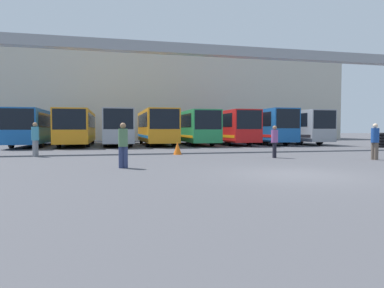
{
  "coord_description": "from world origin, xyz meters",
  "views": [
    {
      "loc": [
        -5.82,
        -10.05,
        1.49
      ],
      "look_at": [
        0.42,
        16.55,
        0.3
      ],
      "focal_mm": 32.0,
      "sensor_mm": 36.0,
      "label": 1
    }
  ],
  "objects_px": {
    "bus_slot_2": "(117,126)",
    "traffic_cone": "(177,148)",
    "pedestrian_mid_right": "(123,144)",
    "pedestrian_mid_left": "(275,141)",
    "bus_slot_0": "(36,126)",
    "pedestrian_near_left": "(35,138)",
    "bus_slot_4": "(192,126)",
    "bus_slot_6": "(262,125)",
    "pedestrian_near_center": "(375,141)",
    "bus_slot_1": "(77,126)",
    "tire_stack": "(381,140)",
    "bus_slot_7": "(293,125)",
    "bus_slot_5": "(227,126)",
    "bus_slot_3": "(156,125)"
  },
  "relations": [
    {
      "from": "bus_slot_2",
      "to": "bus_slot_7",
      "type": "bearing_deg",
      "value": -2.28
    },
    {
      "from": "tire_stack",
      "to": "bus_slot_7",
      "type": "bearing_deg",
      "value": 110.23
    },
    {
      "from": "bus_slot_3",
      "to": "tire_stack",
      "type": "height_order",
      "value": "bus_slot_3"
    },
    {
      "from": "bus_slot_2",
      "to": "pedestrian_near_center",
      "type": "bearing_deg",
      "value": -57.27
    },
    {
      "from": "bus_slot_4",
      "to": "pedestrian_mid_right",
      "type": "xyz_separation_m",
      "value": [
        -7.18,
        -18.86,
        -0.88
      ]
    },
    {
      "from": "pedestrian_mid_right",
      "to": "bus_slot_5",
      "type": "bearing_deg",
      "value": 64.34
    },
    {
      "from": "bus_slot_4",
      "to": "tire_stack",
      "type": "relative_size",
      "value": 9.32
    },
    {
      "from": "bus_slot_5",
      "to": "pedestrian_near_left",
      "type": "height_order",
      "value": "bus_slot_5"
    },
    {
      "from": "bus_slot_6",
      "to": "bus_slot_7",
      "type": "relative_size",
      "value": 0.96
    },
    {
      "from": "bus_slot_5",
      "to": "bus_slot_6",
      "type": "height_order",
      "value": "bus_slot_6"
    },
    {
      "from": "bus_slot_4",
      "to": "pedestrian_mid_right",
      "type": "bearing_deg",
      "value": -110.84
    },
    {
      "from": "bus_slot_5",
      "to": "tire_stack",
      "type": "bearing_deg",
      "value": -40.57
    },
    {
      "from": "bus_slot_3",
      "to": "pedestrian_mid_right",
      "type": "height_order",
      "value": "bus_slot_3"
    },
    {
      "from": "bus_slot_2",
      "to": "traffic_cone",
      "type": "xyz_separation_m",
      "value": [
        3.23,
        -13.03,
        -1.45
      ]
    },
    {
      "from": "bus_slot_1",
      "to": "bus_slot_6",
      "type": "distance_m",
      "value": 17.76
    },
    {
      "from": "pedestrian_mid_left",
      "to": "traffic_cone",
      "type": "distance_m",
      "value": 5.63
    },
    {
      "from": "bus_slot_7",
      "to": "pedestrian_near_left",
      "type": "height_order",
      "value": "bus_slot_7"
    },
    {
      "from": "bus_slot_0",
      "to": "bus_slot_5",
      "type": "relative_size",
      "value": 1.08
    },
    {
      "from": "bus_slot_0",
      "to": "bus_slot_7",
      "type": "relative_size",
      "value": 1.14
    },
    {
      "from": "bus_slot_6",
      "to": "pedestrian_near_left",
      "type": "distance_m",
      "value": 22.16
    },
    {
      "from": "bus_slot_4",
      "to": "bus_slot_7",
      "type": "bearing_deg",
      "value": -1.2
    },
    {
      "from": "bus_slot_0",
      "to": "pedestrian_near_left",
      "type": "distance_m",
      "value": 13.06
    },
    {
      "from": "tire_stack",
      "to": "bus_slot_0",
      "type": "bearing_deg",
      "value": 161.75
    },
    {
      "from": "traffic_cone",
      "to": "bus_slot_0",
      "type": "bearing_deg",
      "value": 128.25
    },
    {
      "from": "bus_slot_3",
      "to": "bus_slot_7",
      "type": "distance_m",
      "value": 14.19
    },
    {
      "from": "traffic_cone",
      "to": "bus_slot_1",
      "type": "bearing_deg",
      "value": 117.4
    },
    {
      "from": "bus_slot_2",
      "to": "traffic_cone",
      "type": "relative_size",
      "value": 16.28
    },
    {
      "from": "bus_slot_6",
      "to": "traffic_cone",
      "type": "relative_size",
      "value": 13.81
    },
    {
      "from": "bus_slot_6",
      "to": "pedestrian_mid_left",
      "type": "xyz_separation_m",
      "value": [
        -6.47,
        -15.46,
        -1.03
      ]
    },
    {
      "from": "bus_slot_3",
      "to": "pedestrian_mid_right",
      "type": "xyz_separation_m",
      "value": [
        -3.63,
        -18.78,
        -0.92
      ]
    },
    {
      "from": "bus_slot_1",
      "to": "pedestrian_mid_left",
      "type": "height_order",
      "value": "bus_slot_1"
    },
    {
      "from": "pedestrian_near_center",
      "to": "tire_stack",
      "type": "height_order",
      "value": "pedestrian_near_center"
    },
    {
      "from": "bus_slot_0",
      "to": "traffic_cone",
      "type": "bearing_deg",
      "value": -51.75
    },
    {
      "from": "bus_slot_7",
      "to": "traffic_cone",
      "type": "bearing_deg",
      "value": -139.65
    },
    {
      "from": "bus_slot_0",
      "to": "bus_slot_4",
      "type": "height_order",
      "value": "bus_slot_4"
    },
    {
      "from": "bus_slot_2",
      "to": "pedestrian_mid_left",
      "type": "xyz_separation_m",
      "value": [
        7.72,
        -16.39,
        -0.93
      ]
    },
    {
      "from": "pedestrian_near_center",
      "to": "pedestrian_mid_left",
      "type": "relative_size",
      "value": 1.06
    },
    {
      "from": "bus_slot_4",
      "to": "bus_slot_6",
      "type": "height_order",
      "value": "bus_slot_6"
    },
    {
      "from": "tire_stack",
      "to": "bus_slot_4",
      "type": "bearing_deg",
      "value": 147.8
    },
    {
      "from": "bus_slot_1",
      "to": "tire_stack",
      "type": "relative_size",
      "value": 10.2
    },
    {
      "from": "bus_slot_2",
      "to": "traffic_cone",
      "type": "bearing_deg",
      "value": -76.07
    },
    {
      "from": "bus_slot_4",
      "to": "pedestrian_mid_left",
      "type": "bearing_deg",
      "value": -87.74
    },
    {
      "from": "traffic_cone",
      "to": "tire_stack",
      "type": "xyz_separation_m",
      "value": [
        17.61,
        3.89,
        0.23
      ]
    },
    {
      "from": "bus_slot_2",
      "to": "bus_slot_4",
      "type": "relative_size",
      "value": 1.09
    },
    {
      "from": "bus_slot_0",
      "to": "bus_slot_4",
      "type": "relative_size",
      "value": 1.1
    },
    {
      "from": "bus_slot_6",
      "to": "pedestrian_near_left",
      "type": "bearing_deg",
      "value": -147.8
    },
    {
      "from": "bus_slot_0",
      "to": "traffic_cone",
      "type": "height_order",
      "value": "bus_slot_0"
    },
    {
      "from": "bus_slot_1",
      "to": "bus_slot_6",
      "type": "relative_size",
      "value": 1.19
    },
    {
      "from": "bus_slot_1",
      "to": "bus_slot_2",
      "type": "distance_m",
      "value": 3.55
    },
    {
      "from": "pedestrian_mid_right",
      "to": "pedestrian_mid_left",
      "type": "height_order",
      "value": "pedestrian_mid_right"
    }
  ]
}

